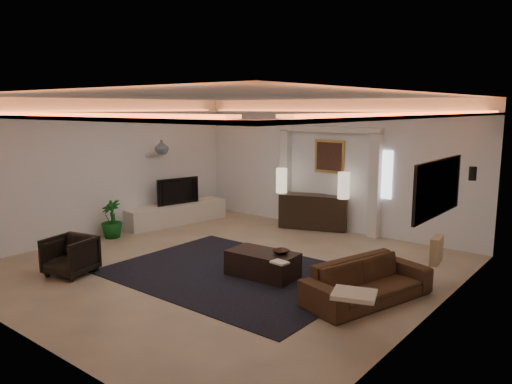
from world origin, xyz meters
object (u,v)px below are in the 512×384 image
Objects in this scene: coffee_table at (263,264)px; armchair at (70,256)px; console at (314,211)px; sofa at (368,281)px.

coffee_table is 1.60× the size of armchair.
armchair is at bearing -146.64° from coffee_table.
sofa is at bearing -67.34° from console.
coffee_table is 3.17m from armchair.
armchair is at bearing 131.69° from sofa.
coffee_table is (-1.79, -0.14, -0.08)m from sofa.
coffee_table is (1.08, -3.27, -0.20)m from console.
sofa is 4.77m from armchair.
console reaches higher than coffee_table.
console is 3.45m from coffee_table.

